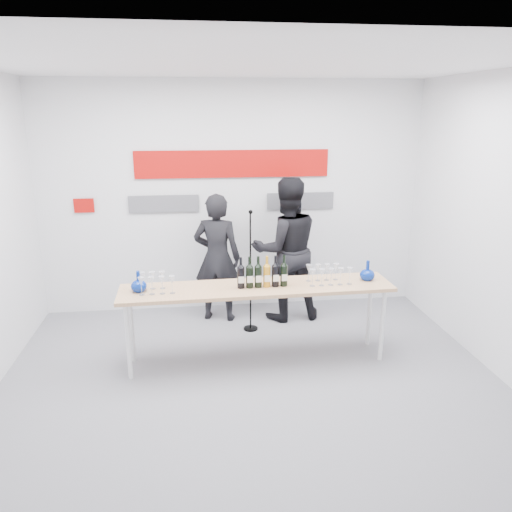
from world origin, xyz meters
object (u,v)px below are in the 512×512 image
at_px(tasting_table, 257,292).
at_px(mic_stand, 251,294).
at_px(presenter_left, 217,258).
at_px(presenter_right, 286,250).

distance_m(tasting_table, mic_stand, 0.86).
xyz_separation_m(tasting_table, presenter_left, (-0.36, 1.20, 0.03)).
bearing_deg(mic_stand, presenter_right, 37.65).
distance_m(tasting_table, presenter_right, 1.25).
distance_m(presenter_right, mic_stand, 0.75).
bearing_deg(tasting_table, presenter_right, 64.21).
relative_size(presenter_left, presenter_right, 0.90).
height_order(tasting_table, presenter_left, presenter_left).
bearing_deg(presenter_right, presenter_left, -10.28).
distance_m(presenter_left, mic_stand, 0.66).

